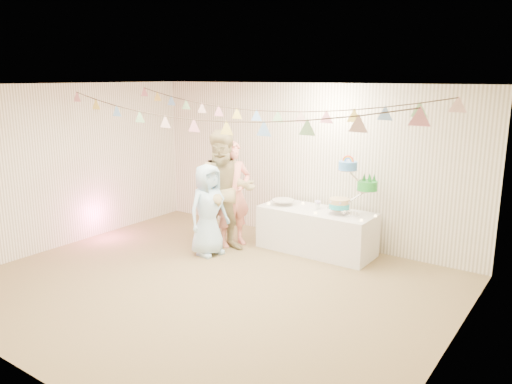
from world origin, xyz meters
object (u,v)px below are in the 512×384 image
Objects in this scene: person_adult_b at (225,191)px; table at (316,231)px; cake_stand at (352,183)px; person_child at (208,210)px; person_adult_a at (233,194)px.

table is at bearing -7.80° from person_adult_b.
cake_stand is 0.59× the size of person_child.
person_adult_a is at bearing 5.77° from person_child.
table is 1.27× the size of person_child.
table is 0.95× the size of person_adult_b.
cake_stand reaches higher than table.
cake_stand is 1.94m from person_adult_b.
cake_stand is at bearing -15.35° from person_adult_b.
cake_stand is at bearing 5.19° from table.
person_adult_a reaches higher than cake_stand.
person_adult_a is 0.29m from person_adult_b.
cake_stand is 1.91m from person_adult_a.
person_child is at bearing -148.29° from person_adult_b.
person_adult_a is 0.59m from person_child.
person_adult_b is at bearing -7.83° from person_child.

